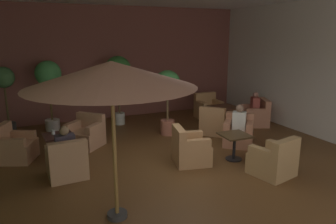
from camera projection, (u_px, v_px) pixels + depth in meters
ground_plane at (177, 166)px, 7.02m from camera, size 9.11×9.71×0.02m
wall_back_brick at (118, 63)px, 10.86m from camera, size 9.11×0.08×3.77m
wall_right_plain at (333, 72)px, 8.32m from camera, size 0.08×9.71×3.77m
cafe_table_front_left at (59, 141)px, 7.25m from camera, size 0.69×0.69×0.61m
armchair_front_left_north at (67, 163)px, 6.41m from camera, size 0.78×0.81×0.83m
armchair_front_left_east at (86, 135)px, 8.21m from camera, size 1.10×1.10×0.82m
armchair_front_left_south at (14, 147)px, 7.27m from camera, size 0.98×0.97×0.85m
cafe_table_front_right at (224, 110)px, 10.08m from camera, size 0.85×0.85×0.61m
armchair_front_right_north at (256, 116)px, 10.13m from camera, size 1.04×1.04×0.84m
armchair_front_right_east at (208, 109)px, 11.03m from camera, size 0.80×0.77×0.85m
armchair_front_right_south at (215, 124)px, 9.25m from camera, size 1.06×1.05×0.84m
cafe_table_mid_center at (235, 141)px, 7.29m from camera, size 0.66×0.66×0.61m
armchair_mid_center_north at (274, 161)px, 6.49m from camera, size 0.89×0.91×0.84m
armchair_mid_center_east at (239, 133)px, 8.30m from camera, size 1.03×1.04×0.81m
armchair_mid_center_south at (190, 150)px, 7.10m from camera, size 0.88×0.87×0.85m
patio_umbrella_tall_red at (111, 75)px, 4.51m from camera, size 2.47×2.47×2.47m
potted_tree_left_corner at (4, 87)px, 8.96m from camera, size 0.60×0.60×1.96m
potted_tree_mid_left at (118, 73)px, 9.91m from camera, size 0.81×0.81×2.19m
potted_tree_mid_right at (167, 90)px, 8.94m from camera, size 0.75×0.75×1.87m
potted_tree_right_corner at (49, 80)px, 9.29m from camera, size 0.75×0.75×2.10m
patron_blue_shirt at (255, 104)px, 10.03m from camera, size 0.33×0.38×0.67m
patron_by_window at (65, 143)px, 6.35m from camera, size 0.39×0.23×0.62m
patron_with_friend at (239, 119)px, 8.17m from camera, size 0.42×0.41×0.67m
iced_drink_cup at (53, 132)px, 7.23m from camera, size 0.08×0.08×0.11m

